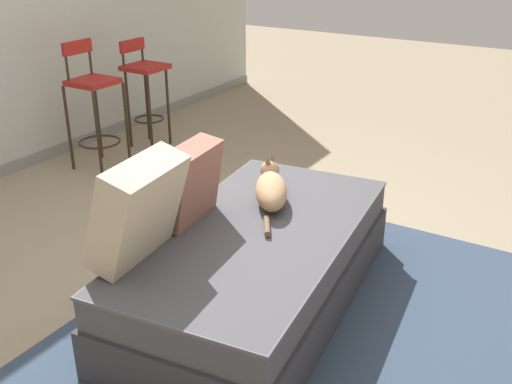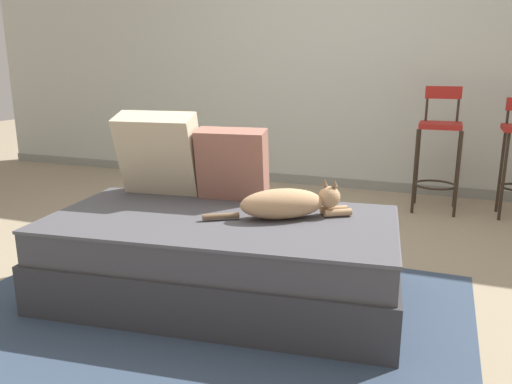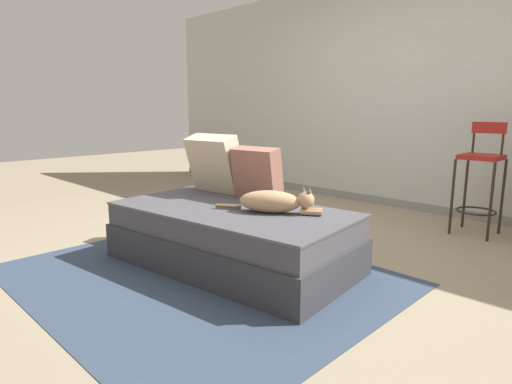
% 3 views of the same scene
% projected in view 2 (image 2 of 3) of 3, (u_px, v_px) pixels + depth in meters
% --- Properties ---
extents(ground_plane, '(16.00, 16.00, 0.00)m').
position_uv_depth(ground_plane, '(250.00, 267.00, 2.95)').
color(ground_plane, gray).
rests_on(ground_plane, ground).
extents(wall_back_panel, '(8.00, 0.10, 2.60)m').
position_uv_depth(wall_back_panel, '(337.00, 50.00, 4.67)').
color(wall_back_panel, '#B7BCB2').
rests_on(wall_back_panel, ground).
extents(wall_baseboard_trim, '(8.00, 0.02, 0.09)m').
position_uv_depth(wall_baseboard_trim, '(331.00, 182.00, 4.93)').
color(wall_baseboard_trim, gray).
rests_on(wall_baseboard_trim, ground).
extents(area_rug, '(2.44, 2.00, 0.01)m').
position_uv_depth(area_rug, '(195.00, 322.00, 2.32)').
color(area_rug, '#334256').
rests_on(area_rug, ground).
extents(couch, '(1.84, 1.10, 0.43)m').
position_uv_depth(couch, '(222.00, 257.00, 2.54)').
color(couch, '#353539').
rests_on(couch, ground).
extents(throw_pillow_corner, '(0.49, 0.34, 0.49)m').
position_uv_depth(throw_pillow_corner, '(160.00, 153.00, 2.87)').
color(throw_pillow_corner, beige).
rests_on(throw_pillow_corner, couch).
extents(throw_pillow_middle, '(0.41, 0.24, 0.40)m').
position_uv_depth(throw_pillow_middle, '(232.00, 164.00, 2.77)').
color(throw_pillow_middle, '#936051').
rests_on(throw_pillow_middle, couch).
extents(cat, '(0.68, 0.42, 0.19)m').
position_uv_depth(cat, '(288.00, 203.00, 2.45)').
color(cat, tan).
rests_on(cat, couch).
extents(bar_stool_near_window, '(0.34, 0.34, 1.00)m').
position_uv_depth(bar_stool_near_window, '(439.00, 144.00, 4.02)').
color(bar_stool_near_window, '#2D2319').
rests_on(bar_stool_near_window, ground).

